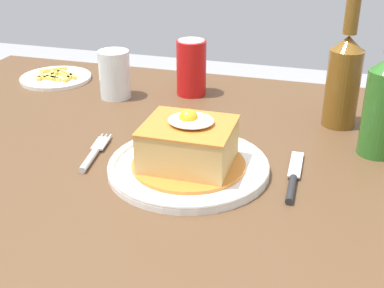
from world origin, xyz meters
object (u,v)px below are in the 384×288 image
(fork, at_px, (93,154))
(knife, at_px, (293,182))
(main_plate, at_px, (189,166))
(beer_bottle_green, at_px, (384,100))
(drinking_glass, at_px, (115,78))
(side_plate_fries, at_px, (56,78))
(soda_can, at_px, (191,68))
(beer_bottle_amber, at_px, (344,76))

(fork, height_order, knife, same)
(main_plate, relative_size, knife, 1.60)
(main_plate, distance_m, beer_bottle_green, 0.34)
(drinking_glass, relative_size, side_plate_fries, 0.62)
(beer_bottle_green, xyz_separation_m, side_plate_fries, (-0.74, 0.19, -0.09))
(main_plate, relative_size, beer_bottle_green, 0.99)
(soda_can, bearing_deg, beer_bottle_green, -26.31)
(fork, bearing_deg, knife, 0.47)
(main_plate, xyz_separation_m, drinking_glass, (-0.25, 0.28, 0.04))
(side_plate_fries, bearing_deg, beer_bottle_green, -14.79)
(main_plate, height_order, fork, main_plate)
(drinking_glass, bearing_deg, soda_can, 22.82)
(main_plate, bearing_deg, side_plate_fries, 141.75)
(fork, distance_m, soda_can, 0.36)
(beer_bottle_amber, bearing_deg, knife, -102.65)
(soda_can, xyz_separation_m, side_plate_fries, (-0.34, 0.00, -0.06))
(main_plate, relative_size, beer_bottle_amber, 0.99)
(drinking_glass, bearing_deg, beer_bottle_green, -13.18)
(beer_bottle_amber, bearing_deg, drinking_glass, 177.77)
(fork, xyz_separation_m, knife, (0.34, 0.00, 0.00))
(main_plate, bearing_deg, beer_bottle_green, 27.49)
(main_plate, bearing_deg, fork, -179.88)
(beer_bottle_green, relative_size, drinking_glass, 2.53)
(soda_can, relative_size, side_plate_fries, 0.73)
(drinking_glass, bearing_deg, knife, -33.50)
(beer_bottle_green, relative_size, beer_bottle_amber, 1.00)
(soda_can, distance_m, beer_bottle_green, 0.44)
(knife, distance_m, soda_can, 0.44)
(knife, xyz_separation_m, beer_bottle_green, (0.13, 0.15, 0.09))
(beer_bottle_amber, bearing_deg, side_plate_fries, 172.78)
(soda_can, bearing_deg, main_plate, -74.32)
(beer_bottle_amber, relative_size, drinking_glass, 2.53)
(main_plate, bearing_deg, drinking_glass, 131.97)
(beer_bottle_green, distance_m, beer_bottle_amber, 0.13)
(beer_bottle_green, bearing_deg, fork, -161.75)
(knife, bearing_deg, side_plate_fries, 150.47)
(soda_can, height_order, beer_bottle_amber, beer_bottle_amber)
(main_plate, height_order, side_plate_fries, main_plate)
(knife, xyz_separation_m, side_plate_fries, (-0.61, 0.35, -0.00))
(fork, distance_m, knife, 0.34)
(side_plate_fries, bearing_deg, drinking_glass, -19.36)
(knife, bearing_deg, beer_bottle_green, 50.12)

